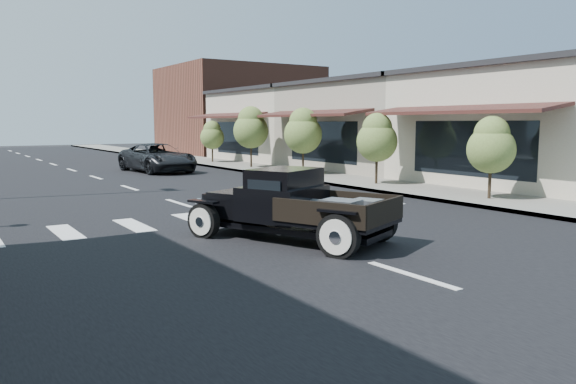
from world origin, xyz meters
TOP-DOWN VIEW (x-y plane):
  - ground at (0.00, 0.00)m, footprint 120.00×120.00m
  - road at (0.00, 15.00)m, footprint 14.00×80.00m
  - road_markings at (0.00, 10.00)m, footprint 12.00×60.00m
  - sidewalk_right at (8.50, 15.00)m, footprint 3.00×80.00m
  - storefront_near at (15.00, 4.00)m, footprint 10.00×9.00m
  - storefront_mid at (15.00, 13.00)m, footprint 10.00×9.00m
  - storefront_far at (15.00, 22.00)m, footprint 10.00×9.00m
  - far_building_right at (15.50, 32.00)m, footprint 11.00×10.00m
  - small_tree_a at (8.30, 1.82)m, footprint 1.49×1.49m
  - small_tree_b at (8.30, 7.10)m, footprint 1.60×1.60m
  - small_tree_c at (8.30, 12.20)m, footprint 1.78×1.78m
  - small_tree_d at (8.30, 17.16)m, footprint 1.89×1.89m
  - small_tree_e at (8.30, 22.01)m, footprint 1.45×1.45m
  - hotrod_pickup at (-0.09, 0.42)m, footprint 3.80×5.05m
  - second_car at (3.48, 18.42)m, footprint 2.87×5.44m

SIDE VIEW (x-z plane):
  - ground at x=0.00m, z-range 0.00..0.00m
  - road_markings at x=0.00m, z-range -0.03..0.03m
  - road at x=0.00m, z-range 0.00..0.02m
  - sidewalk_right at x=8.50m, z-range 0.00..0.15m
  - second_car at x=3.48m, z-range 0.00..1.46m
  - hotrod_pickup at x=-0.09m, z-range 0.00..1.59m
  - small_tree_e at x=8.30m, z-range 0.15..2.57m
  - small_tree_a at x=8.30m, z-range 0.15..2.64m
  - small_tree_b at x=8.30m, z-range 0.15..2.81m
  - small_tree_c at x=8.30m, z-range 0.15..3.12m
  - small_tree_d at x=8.30m, z-range 0.15..3.30m
  - storefront_near at x=15.00m, z-range 0.00..4.50m
  - storefront_mid at x=15.00m, z-range 0.00..4.50m
  - storefront_far at x=15.00m, z-range 0.00..4.50m
  - far_building_right at x=15.50m, z-range 0.00..7.00m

